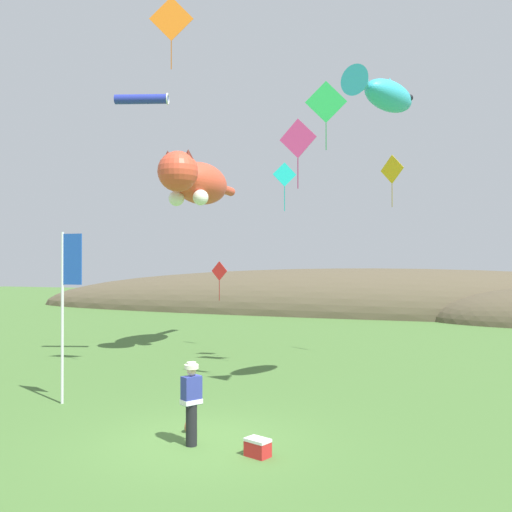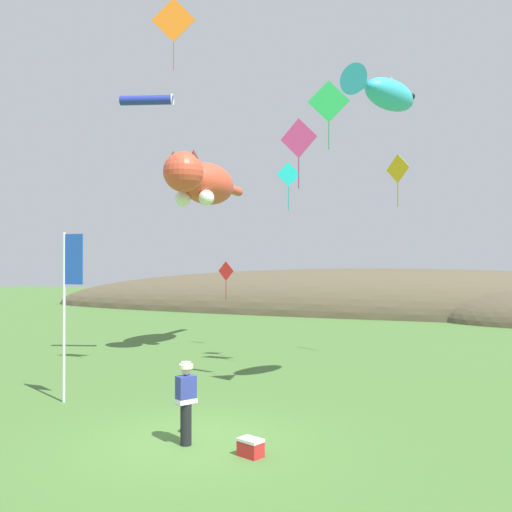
{
  "view_description": "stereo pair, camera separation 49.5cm",
  "coord_description": "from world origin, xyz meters",
  "px_view_note": "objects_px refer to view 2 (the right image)",
  "views": [
    {
      "loc": [
        5.14,
        -11.28,
        3.93
      ],
      "look_at": [
        0.0,
        4.0,
        4.07
      ],
      "focal_mm": 40.0,
      "sensor_mm": 36.0,
      "label": 1
    },
    {
      "loc": [
        5.61,
        -11.12,
        3.93
      ],
      "look_at": [
        0.0,
        4.0,
        4.07
      ],
      "focal_mm": 40.0,
      "sensor_mm": 36.0,
      "label": 2
    }
  ],
  "objects_px": {
    "kite_tube_streamer": "(147,100)",
    "kite_diamond_pink": "(299,139)",
    "festival_banner_pole": "(68,291)",
    "kite_diamond_green": "(329,102)",
    "festival_attendant": "(186,400)",
    "kite_giant_cat": "(203,183)",
    "kite_diamond_orange": "(173,20)",
    "kite_spool": "(186,426)",
    "kite_diamond_red": "(226,272)",
    "kite_fish_windsock": "(384,92)",
    "kite_diamond_gold": "(398,169)",
    "kite_diamond_teal": "(288,175)",
    "picnic_cooler": "(251,447)"
  },
  "relations": [
    {
      "from": "kite_diamond_green",
      "to": "kite_diamond_orange",
      "type": "bearing_deg",
      "value": -152.14
    },
    {
      "from": "festival_attendant",
      "to": "kite_diamond_pink",
      "type": "bearing_deg",
      "value": 79.3
    },
    {
      "from": "picnic_cooler",
      "to": "kite_diamond_teal",
      "type": "height_order",
      "value": "kite_diamond_teal"
    },
    {
      "from": "kite_fish_windsock",
      "to": "kite_diamond_teal",
      "type": "distance_m",
      "value": 5.62
    },
    {
      "from": "kite_diamond_teal",
      "to": "kite_diamond_green",
      "type": "relative_size",
      "value": 0.78
    },
    {
      "from": "festival_attendant",
      "to": "festival_banner_pole",
      "type": "height_order",
      "value": "festival_banner_pole"
    },
    {
      "from": "festival_banner_pole",
      "to": "kite_diamond_red",
      "type": "xyz_separation_m",
      "value": [
        0.11,
        10.77,
        0.35
      ]
    },
    {
      "from": "festival_banner_pole",
      "to": "kite_giant_cat",
      "type": "height_order",
      "value": "kite_giant_cat"
    },
    {
      "from": "picnic_cooler",
      "to": "kite_giant_cat",
      "type": "bearing_deg",
      "value": 119.83
    },
    {
      "from": "kite_spool",
      "to": "kite_diamond_gold",
      "type": "xyz_separation_m",
      "value": [
        3.58,
        10.7,
        7.35
      ]
    },
    {
      "from": "festival_banner_pole",
      "to": "kite_tube_streamer",
      "type": "xyz_separation_m",
      "value": [
        -0.95,
        5.72,
        6.94
      ]
    },
    {
      "from": "picnic_cooler",
      "to": "kite_tube_streamer",
      "type": "xyz_separation_m",
      "value": [
        -7.26,
        8.03,
        9.85
      ]
    },
    {
      "from": "kite_diamond_gold",
      "to": "festival_banner_pole",
      "type": "bearing_deg",
      "value": -129.97
    },
    {
      "from": "kite_giant_cat",
      "to": "kite_diamond_red",
      "type": "relative_size",
      "value": 3.99
    },
    {
      "from": "kite_diamond_teal",
      "to": "kite_tube_streamer",
      "type": "bearing_deg",
      "value": -167.44
    },
    {
      "from": "festival_attendant",
      "to": "kite_diamond_red",
      "type": "height_order",
      "value": "kite_diamond_red"
    },
    {
      "from": "festival_banner_pole",
      "to": "kite_diamond_green",
      "type": "bearing_deg",
      "value": 40.94
    },
    {
      "from": "kite_diamond_teal",
      "to": "kite_diamond_gold",
      "type": "distance_m",
      "value": 4.45
    },
    {
      "from": "kite_fish_windsock",
      "to": "kite_diamond_red",
      "type": "height_order",
      "value": "kite_fish_windsock"
    },
    {
      "from": "kite_diamond_green",
      "to": "kite_tube_streamer",
      "type": "bearing_deg",
      "value": 176.88
    },
    {
      "from": "kite_diamond_teal",
      "to": "festival_attendant",
      "type": "bearing_deg",
      "value": -86.96
    },
    {
      "from": "picnic_cooler",
      "to": "kite_diamond_orange",
      "type": "distance_m",
      "value": 13.4
    },
    {
      "from": "festival_attendant",
      "to": "kite_giant_cat",
      "type": "xyz_separation_m",
      "value": [
        -5.17,
        11.53,
        6.4
      ]
    },
    {
      "from": "kite_diamond_teal",
      "to": "kite_diamond_gold",
      "type": "relative_size",
      "value": 0.88
    },
    {
      "from": "kite_giant_cat",
      "to": "kite_spool",
      "type": "bearing_deg",
      "value": -66.1
    },
    {
      "from": "kite_diamond_green",
      "to": "festival_attendant",
      "type": "bearing_deg",
      "value": -100.5
    },
    {
      "from": "festival_banner_pole",
      "to": "kite_giant_cat",
      "type": "distance_m",
      "value": 10.32
    },
    {
      "from": "picnic_cooler",
      "to": "kite_diamond_pink",
      "type": "bearing_deg",
      "value": 95.84
    },
    {
      "from": "festival_attendant",
      "to": "kite_diamond_pink",
      "type": "xyz_separation_m",
      "value": [
        0.99,
        5.25,
        6.59
      ]
    },
    {
      "from": "kite_diamond_teal",
      "to": "kite_diamond_orange",
      "type": "xyz_separation_m",
      "value": [
        -2.62,
        -3.92,
        4.52
      ]
    },
    {
      "from": "kite_tube_streamer",
      "to": "kite_diamond_pink",
      "type": "bearing_deg",
      "value": -21.2
    },
    {
      "from": "kite_spool",
      "to": "kite_giant_cat",
      "type": "height_order",
      "value": "kite_giant_cat"
    },
    {
      "from": "festival_attendant",
      "to": "kite_diamond_orange",
      "type": "bearing_deg",
      "value": 121.27
    },
    {
      "from": "kite_diamond_orange",
      "to": "kite_diamond_pink",
      "type": "height_order",
      "value": "kite_diamond_orange"
    },
    {
      "from": "kite_diamond_teal",
      "to": "kite_diamond_orange",
      "type": "height_order",
      "value": "kite_diamond_orange"
    },
    {
      "from": "kite_spool",
      "to": "kite_diamond_gold",
      "type": "bearing_deg",
      "value": 71.48
    },
    {
      "from": "kite_giant_cat",
      "to": "kite_diamond_pink",
      "type": "bearing_deg",
      "value": -45.54
    },
    {
      "from": "kite_fish_windsock",
      "to": "kite_tube_streamer",
      "type": "distance_m",
      "value": 9.59
    },
    {
      "from": "kite_fish_windsock",
      "to": "kite_tube_streamer",
      "type": "height_order",
      "value": "kite_tube_streamer"
    },
    {
      "from": "kite_spool",
      "to": "kite_diamond_pink",
      "type": "relative_size",
      "value": 0.13
    },
    {
      "from": "kite_spool",
      "to": "kite_diamond_green",
      "type": "bearing_deg",
      "value": 74.55
    },
    {
      "from": "kite_giant_cat",
      "to": "kite_diamond_orange",
      "type": "distance_m",
      "value": 7.97
    },
    {
      "from": "festival_attendant",
      "to": "kite_diamond_pink",
      "type": "distance_m",
      "value": 8.48
    },
    {
      "from": "kite_diamond_pink",
      "to": "kite_diamond_green",
      "type": "xyz_separation_m",
      "value": [
        0.39,
        2.21,
        1.64
      ]
    },
    {
      "from": "kite_spool",
      "to": "picnic_cooler",
      "type": "distance_m",
      "value": 2.25
    },
    {
      "from": "kite_giant_cat",
      "to": "kite_diamond_gold",
      "type": "height_order",
      "value": "kite_giant_cat"
    },
    {
      "from": "kite_diamond_red",
      "to": "kite_diamond_green",
      "type": "xyz_separation_m",
      "value": [
        6.03,
        -5.44,
        5.73
      ]
    },
    {
      "from": "festival_banner_pole",
      "to": "kite_diamond_green",
      "type": "relative_size",
      "value": 2.07
    },
    {
      "from": "kite_diamond_red",
      "to": "kite_diamond_gold",
      "type": "height_order",
      "value": "kite_diamond_gold"
    },
    {
      "from": "kite_diamond_red",
      "to": "kite_diamond_gold",
      "type": "relative_size",
      "value": 0.88
    }
  ]
}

